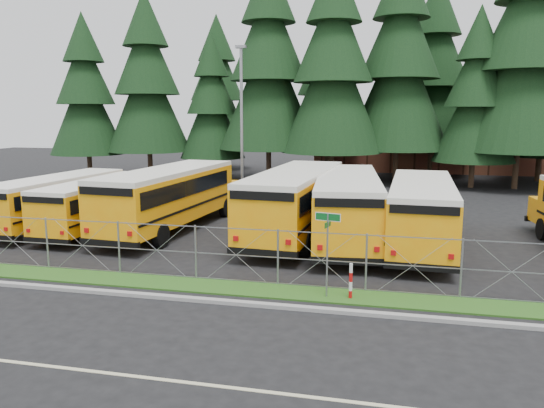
# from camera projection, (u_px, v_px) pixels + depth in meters

# --- Properties ---
(ground) EXTENTS (120.00, 120.00, 0.00)m
(ground) POSITION_uv_depth(u_px,v_px,m) (311.00, 279.00, 19.13)
(ground) COLOR black
(ground) RESTS_ON ground
(curb) EXTENTS (50.00, 0.25, 0.12)m
(curb) POSITION_uv_depth(u_px,v_px,m) (295.00, 308.00, 16.15)
(curb) COLOR gray
(curb) RESTS_ON ground
(grass_verge) EXTENTS (50.00, 1.40, 0.06)m
(grass_verge) POSITION_uv_depth(u_px,v_px,m) (303.00, 293.00, 17.50)
(grass_verge) COLOR #1E4C15
(grass_verge) RESTS_ON ground
(road_lane_line) EXTENTS (50.00, 0.12, 0.01)m
(road_lane_line) POSITION_uv_depth(u_px,v_px,m) (255.00, 390.00, 11.45)
(road_lane_line) COLOR beige
(road_lane_line) RESTS_ON ground
(chainlink_fence) EXTENTS (44.00, 0.10, 2.00)m
(chainlink_fence) POSITION_uv_depth(u_px,v_px,m) (307.00, 259.00, 18.00)
(chainlink_fence) COLOR gray
(chainlink_fence) RESTS_ON ground
(brick_building) EXTENTS (22.00, 10.00, 6.00)m
(brick_building) POSITION_uv_depth(u_px,v_px,m) (425.00, 140.00, 55.75)
(brick_building) COLOR brown
(brick_building) RESTS_ON ground
(bus_0) EXTENTS (3.31, 10.34, 2.66)m
(bus_0) POSITION_uv_depth(u_px,v_px,m) (62.00, 201.00, 27.62)
(bus_0) COLOR orange
(bus_0) RESTS_ON ground
(bus_1) EXTENTS (2.70, 9.91, 2.58)m
(bus_1) POSITION_uv_depth(u_px,v_px,m) (104.00, 205.00, 26.91)
(bus_1) COLOR orange
(bus_1) RESTS_ON ground
(bus_2) EXTENTS (3.86, 12.24, 3.16)m
(bus_2) POSITION_uv_depth(u_px,v_px,m) (172.00, 199.00, 26.85)
(bus_2) COLOR orange
(bus_2) RESTS_ON ground
(bus_4) EXTENTS (3.69, 12.44, 3.22)m
(bus_4) POSITION_uv_depth(u_px,v_px,m) (297.00, 203.00, 25.49)
(bus_4) COLOR orange
(bus_4) RESTS_ON ground
(bus_5) EXTENTS (3.92, 12.14, 3.13)m
(bus_5) POSITION_uv_depth(u_px,v_px,m) (347.00, 208.00, 24.44)
(bus_5) COLOR orange
(bus_5) RESTS_ON ground
(bus_6) EXTENTS (3.13, 11.46, 2.98)m
(bus_6) POSITION_uv_depth(u_px,v_px,m) (421.00, 214.00, 23.41)
(bus_6) COLOR orange
(bus_6) RESTS_ON ground
(street_sign) EXTENTS (0.83, 0.54, 2.81)m
(street_sign) POSITION_uv_depth(u_px,v_px,m) (328.00, 237.00, 16.80)
(street_sign) COLOR gray
(street_sign) RESTS_ON ground
(striped_bollard) EXTENTS (0.11, 0.11, 1.20)m
(striped_bollard) POSITION_uv_depth(u_px,v_px,m) (351.00, 282.00, 16.91)
(striped_bollard) COLOR #B20C0C
(striped_bollard) RESTS_ON ground
(light_standard) EXTENTS (0.70, 0.35, 10.14)m
(light_standard) POSITION_uv_depth(u_px,v_px,m) (242.00, 119.00, 34.59)
(light_standard) COLOR gray
(light_standard) RESTS_ON ground
(conifer_0) EXTENTS (6.62, 6.62, 14.64)m
(conifer_0) POSITION_uv_depth(u_px,v_px,m) (86.00, 96.00, 47.41)
(conifer_0) COLOR black
(conifer_0) RESTS_ON ground
(conifer_1) EXTENTS (7.46, 7.46, 16.50)m
(conifer_1) POSITION_uv_depth(u_px,v_px,m) (147.00, 86.00, 47.12)
(conifer_1) COLOR black
(conifer_1) RESTS_ON ground
(conifer_2) EXTENTS (5.76, 5.76, 12.75)m
(conifer_2) POSITION_uv_depth(u_px,v_px,m) (212.00, 107.00, 46.78)
(conifer_2) COLOR black
(conifer_2) RESTS_ON ground
(conifer_3) EXTENTS (8.54, 8.54, 18.88)m
(conifer_3) POSITION_uv_depth(u_px,v_px,m) (269.00, 70.00, 44.88)
(conifer_3) COLOR black
(conifer_3) RESTS_ON ground
(conifer_4) EXTENTS (8.26, 8.26, 18.26)m
(conifer_4) POSITION_uv_depth(u_px,v_px,m) (333.00, 71.00, 42.24)
(conifer_4) COLOR black
(conifer_4) RESTS_ON ground
(conifer_5) EXTENTS (8.62, 8.62, 19.07)m
(conifer_5) POSITION_uv_depth(u_px,v_px,m) (399.00, 68.00, 43.71)
(conifer_5) COLOR black
(conifer_5) RESTS_ON ground
(conifer_6) EXTENTS (6.33, 6.33, 13.99)m
(conifer_6) POSITION_uv_depth(u_px,v_px,m) (476.00, 98.00, 41.02)
(conifer_6) COLOR black
(conifer_6) RESTS_ON ground
(conifer_7) EXTENTS (8.99, 8.99, 19.89)m
(conifer_7) POSITION_uv_depth(u_px,v_px,m) (524.00, 58.00, 39.80)
(conifer_7) COLOR black
(conifer_7) RESTS_ON ground
(conifer_10) EXTENTS (7.11, 7.11, 15.74)m
(conifer_10) POSITION_uv_depth(u_px,v_px,m) (217.00, 93.00, 54.68)
(conifer_10) COLOR black
(conifer_10) RESTS_ON ground
(conifer_11) EXTENTS (7.48, 7.48, 16.53)m
(conifer_11) POSITION_uv_depth(u_px,v_px,m) (328.00, 87.00, 49.36)
(conifer_11) COLOR black
(conifer_11) RESTS_ON ground
(conifer_12) EXTENTS (8.19, 8.19, 18.11)m
(conifer_12) POSITION_uv_depth(u_px,v_px,m) (434.00, 77.00, 48.48)
(conifer_12) COLOR black
(conifer_12) RESTS_ON ground
(conifer_13) EXTENTS (6.69, 6.69, 14.80)m
(conifer_13) POSITION_uv_depth(u_px,v_px,m) (544.00, 94.00, 44.83)
(conifer_13) COLOR black
(conifer_13) RESTS_ON ground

